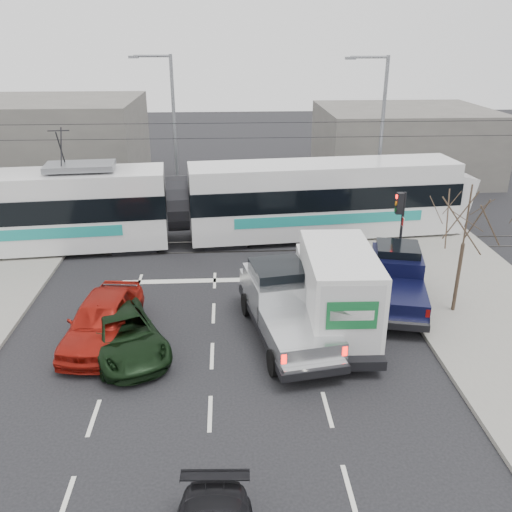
{
  "coord_description": "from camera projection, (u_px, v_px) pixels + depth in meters",
  "views": [
    {
      "loc": [
        -1.08,
        -15.67,
        10.16
      ],
      "look_at": [
        0.04,
        4.38,
        1.8
      ],
      "focal_mm": 38.0,
      "sensor_mm": 36.0,
      "label": 1
    }
  ],
  "objects": [
    {
      "name": "building_left",
      "position": [
        36.0,
        145.0,
        36.81
      ],
      "size": [
        14.0,
        10.0,
        6.0
      ],
      "primitive_type": "cube",
      "color": "#67635D",
      "rests_on": "ground"
    },
    {
      "name": "catenary",
      "position": [
        249.0,
        172.0,
        26.13
      ],
      "size": [
        60.0,
        0.2,
        7.0
      ],
      "color": "black",
      "rests_on": "ground"
    },
    {
      "name": "red_car",
      "position": [
        102.0,
        319.0,
        18.91
      ],
      "size": [
        2.55,
        5.17,
        1.69
      ],
      "primitive_type": "imported",
      "rotation": [
        0.0,
        0.0,
        -0.11
      ],
      "color": "maroon",
      "rests_on": "ground"
    },
    {
      "name": "silver_pickup",
      "position": [
        284.0,
        304.0,
        19.29
      ],
      "size": [
        3.26,
        6.7,
        2.33
      ],
      "rotation": [
        0.0,
        0.0,
        0.17
      ],
      "color": "black",
      "rests_on": "ground"
    },
    {
      "name": "ground",
      "position": [
        262.0,
        354.0,
        18.4
      ],
      "size": [
        120.0,
        120.0,
        0.0
      ],
      "primitive_type": "plane",
      "color": "black",
      "rests_on": "ground"
    },
    {
      "name": "rails",
      "position": [
        249.0,
        246.0,
        27.62
      ],
      "size": [
        60.0,
        1.6,
        0.03
      ],
      "primitive_type": "cube",
      "color": "#33302D",
      "rests_on": "ground"
    },
    {
      "name": "green_car",
      "position": [
        123.0,
        333.0,
        18.35
      ],
      "size": [
        4.09,
        5.41,
        1.36
      ],
      "primitive_type": "imported",
      "rotation": [
        0.0,
        0.0,
        0.43
      ],
      "color": "black",
      "rests_on": "ground"
    },
    {
      "name": "tram",
      "position": [
        177.0,
        205.0,
        27.17
      ],
      "size": [
        29.07,
        5.67,
        5.9
      ],
      "rotation": [
        0.0,
        0.0,
        0.1
      ],
      "color": "silver",
      "rests_on": "ground"
    },
    {
      "name": "traffic_signal",
      "position": [
        400.0,
        214.0,
        23.67
      ],
      "size": [
        0.44,
        0.44,
        3.6
      ],
      "color": "black",
      "rests_on": "ground"
    },
    {
      "name": "street_lamp_far",
      "position": [
        171.0,
        126.0,
        30.97
      ],
      "size": [
        2.38,
        0.25,
        9.0
      ],
      "color": "slate",
      "rests_on": "ground"
    },
    {
      "name": "box_truck",
      "position": [
        336.0,
        289.0,
        19.32
      ],
      "size": [
        2.41,
        6.65,
        3.3
      ],
      "rotation": [
        0.0,
        0.0,
        -0.02
      ],
      "color": "black",
      "rests_on": "ground"
    },
    {
      "name": "street_lamp_near",
      "position": [
        378.0,
        130.0,
        29.72
      ],
      "size": [
        2.38,
        0.25,
        9.0
      ],
      "color": "slate",
      "rests_on": "ground"
    },
    {
      "name": "bare_tree",
      "position": [
        467.0,
        221.0,
        19.64
      ],
      "size": [
        2.4,
        2.4,
        5.0
      ],
      "color": "#47382B",
      "rests_on": "ground"
    },
    {
      "name": "building_right",
      "position": [
        402.0,
        143.0,
        40.18
      ],
      "size": [
        12.0,
        10.0,
        5.0
      ],
      "primitive_type": "cube",
      "color": "#67635D",
      "rests_on": "ground"
    },
    {
      "name": "navy_pickup",
      "position": [
        397.0,
        278.0,
        21.43
      ],
      "size": [
        3.07,
        5.61,
        2.24
      ],
      "rotation": [
        0.0,
        0.0,
        -0.22
      ],
      "color": "black",
      "rests_on": "ground"
    }
  ]
}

